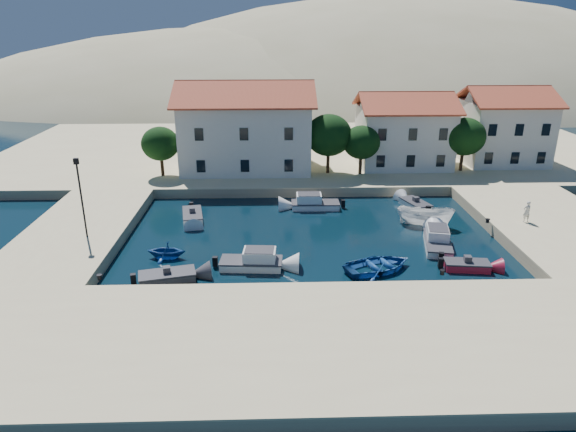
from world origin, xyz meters
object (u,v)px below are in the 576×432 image
object	(u,v)px
building_mid	(404,128)
cabin_cruiser_east	(438,242)
rowboat_south	(378,270)
building_left	(246,125)
building_right	(504,124)
lamppost	(80,190)
pedestrian	(527,212)
boat_east	(424,225)
cabin_cruiser_south	(251,262)

from	to	relation	value
building_mid	cabin_cruiser_east	distance (m)	22.27
rowboat_south	building_left	bearing A→B (deg)	2.06
rowboat_south	cabin_cruiser_east	distance (m)	6.65
building_right	lamppost	size ratio (longest dim) A/B	1.52
building_left	rowboat_south	xyz separation A→B (m)	(10.36, -24.46, -5.94)
lamppost	pedestrian	world-z (taller)	lamppost
boat_east	building_left	bearing A→B (deg)	63.22
building_left	rowboat_south	bearing A→B (deg)	-67.04
pedestrian	rowboat_south	bearing A→B (deg)	15.60
building_left	cabin_cruiser_east	world-z (taller)	building_left
cabin_cruiser_south	cabin_cruiser_east	size ratio (longest dim) A/B	0.91
building_left	building_mid	xyz separation A→B (m)	(18.00, 1.00, -0.71)
lamppost	pedestrian	size ratio (longest dim) A/B	3.44
cabin_cruiser_south	boat_east	world-z (taller)	cabin_cruiser_south
lamppost	pedestrian	xyz separation A→B (m)	(35.41, 2.08, -2.85)
rowboat_south	pedestrian	distance (m)	15.16
building_right	pedestrian	world-z (taller)	building_right
lamppost	cabin_cruiser_east	size ratio (longest dim) A/B	1.24
building_right	boat_east	xyz separation A→B (m)	(-13.90, -17.95, -5.47)
building_mid	cabin_cruiser_south	distance (m)	30.24
pedestrian	lamppost	bearing A→B (deg)	-6.80
building_right	pedestrian	xyz separation A→B (m)	(-6.09, -19.92, -3.57)
building_left	building_right	size ratio (longest dim) A/B	1.56
building_mid	pedestrian	world-z (taller)	building_mid
building_mid	building_right	xyz separation A→B (m)	(12.00, 1.00, 0.25)
building_right	lamppost	bearing A→B (deg)	-152.07
building_mid	lamppost	xyz separation A→B (m)	(-29.50, -21.00, -0.47)
building_mid	rowboat_south	world-z (taller)	building_mid
rowboat_south	pedestrian	bearing A→B (deg)	-85.13
building_right	lamppost	xyz separation A→B (m)	(-41.50, -22.00, -0.72)
rowboat_south	pedestrian	size ratio (longest dim) A/B	2.79
cabin_cruiser_east	boat_east	xyz separation A→B (m)	(0.31, 4.70, -0.48)
boat_east	cabin_cruiser_south	bearing A→B (deg)	135.85
cabin_cruiser_south	pedestrian	distance (m)	23.38
lamppost	boat_east	bearing A→B (deg)	8.35
rowboat_south	cabin_cruiser_east	size ratio (longest dim) A/B	1.01
building_mid	pedestrian	size ratio (longest dim) A/B	5.80
building_right	cabin_cruiser_east	bearing A→B (deg)	-122.10
building_mid	pedestrian	bearing A→B (deg)	-72.65
building_right	boat_east	world-z (taller)	building_right
building_mid	lamppost	size ratio (longest dim) A/B	1.69
building_left	building_mid	world-z (taller)	building_left
lamppost	pedestrian	distance (m)	35.59
building_mid	rowboat_south	xyz separation A→B (m)	(-7.64, -25.46, -5.22)
cabin_cruiser_south	pedestrian	world-z (taller)	pedestrian
pedestrian	building_left	bearing A→B (deg)	-47.01
building_mid	boat_east	world-z (taller)	building_mid
boat_east	rowboat_south	bearing A→B (deg)	163.97
cabin_cruiser_east	boat_east	bearing A→B (deg)	8.32
building_right	cabin_cruiser_east	xyz separation A→B (m)	(-14.21, -22.65, -5.00)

